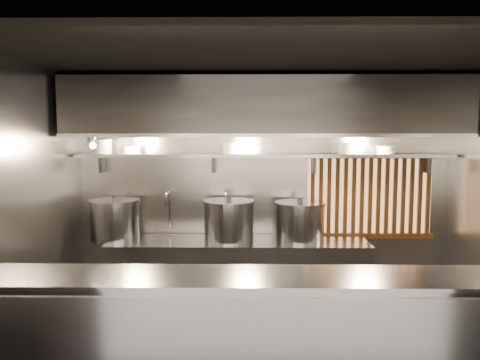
{
  "coord_description": "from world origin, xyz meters",
  "views": [
    {
      "loc": [
        -0.2,
        -4.22,
        2.15
      ],
      "look_at": [
        -0.27,
        0.55,
        1.67
      ],
      "focal_mm": 35.0,
      "sensor_mm": 36.0,
      "label": 1
    }
  ],
  "objects_px": {
    "stock_pot_left": "(115,219)",
    "stock_pot_right": "(300,221)",
    "stock_pot_mid": "(229,220)",
    "heat_lamp": "(91,140)",
    "pendant_bulb": "(256,149)"
  },
  "relations": [
    {
      "from": "heat_lamp",
      "to": "stock_pot_mid",
      "type": "relative_size",
      "value": 0.44
    },
    {
      "from": "stock_pot_mid",
      "to": "stock_pot_right",
      "type": "height_order",
      "value": "stock_pot_mid"
    },
    {
      "from": "heat_lamp",
      "to": "stock_pot_mid",
      "type": "distance_m",
      "value": 1.78
    },
    {
      "from": "stock_pot_left",
      "to": "stock_pot_right",
      "type": "height_order",
      "value": "stock_pot_left"
    },
    {
      "from": "heat_lamp",
      "to": "pendant_bulb",
      "type": "height_order",
      "value": "heat_lamp"
    },
    {
      "from": "pendant_bulb",
      "to": "stock_pot_right",
      "type": "distance_m",
      "value": 0.99
    },
    {
      "from": "heat_lamp",
      "to": "stock_pot_right",
      "type": "xyz_separation_m",
      "value": [
        2.32,
        0.31,
        -0.94
      ]
    },
    {
      "from": "stock_pot_left",
      "to": "stock_pot_right",
      "type": "bearing_deg",
      "value": -0.49
    },
    {
      "from": "pendant_bulb",
      "to": "stock_pot_right",
      "type": "relative_size",
      "value": 0.24
    },
    {
      "from": "heat_lamp",
      "to": "stock_pot_left",
      "type": "xyz_separation_m",
      "value": [
        0.15,
        0.33,
        -0.93
      ]
    },
    {
      "from": "heat_lamp",
      "to": "pendant_bulb",
      "type": "bearing_deg",
      "value": 11.0
    },
    {
      "from": "heat_lamp",
      "to": "stock_pot_mid",
      "type": "xyz_separation_m",
      "value": [
        1.49,
        0.29,
        -0.93
      ]
    },
    {
      "from": "stock_pot_left",
      "to": "stock_pot_mid",
      "type": "xyz_separation_m",
      "value": [
        1.34,
        -0.04,
        0.0
      ]
    },
    {
      "from": "pendant_bulb",
      "to": "stock_pot_right",
      "type": "xyz_separation_m",
      "value": [
        0.52,
        -0.04,
        -0.84
      ]
    },
    {
      "from": "pendant_bulb",
      "to": "stock_pot_left",
      "type": "bearing_deg",
      "value": -179.25
    }
  ]
}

